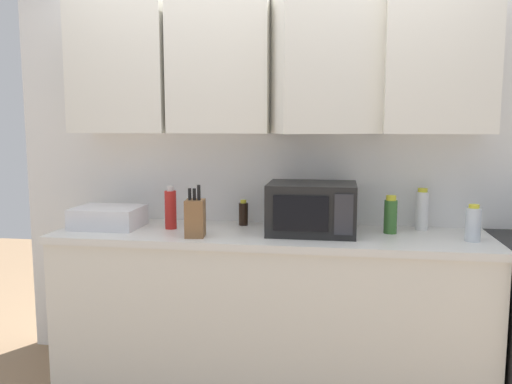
{
  "coord_description": "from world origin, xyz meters",
  "views": [
    {
      "loc": [
        0.38,
        -3.15,
        1.51
      ],
      "look_at": [
        -0.08,
        -0.25,
        1.12
      ],
      "focal_mm": 36.8,
      "sensor_mm": 36.0,
      "label": 1
    }
  ],
  "objects": [
    {
      "name": "wall_back_with_cabinets",
      "position": [
        0.0,
        -0.07,
        1.58
      ],
      "size": [
        3.28,
        0.52,
        2.6
      ],
      "color": "white",
      "rests_on": "ground_plane"
    },
    {
      "name": "counter_run",
      "position": [
        0.0,
        -0.3,
        0.45
      ],
      "size": [
        2.41,
        0.63,
        0.9
      ],
      "color": "white",
      "rests_on": "ground_plane"
    },
    {
      "name": "microwave",
      "position": [
        0.23,
        -0.28,
        1.04
      ],
      "size": [
        0.48,
        0.37,
        0.28
      ],
      "color": "black",
      "rests_on": "counter_run"
    },
    {
      "name": "dish_rack",
      "position": [
        -0.95,
        -0.3,
        0.96
      ],
      "size": [
        0.38,
        0.3,
        0.12
      ],
      "primitive_type": "cube",
      "color": "silver",
      "rests_on": "counter_run"
    },
    {
      "name": "knife_block",
      "position": [
        -0.38,
        -0.47,
        1.0
      ],
      "size": [
        0.11,
        0.13,
        0.28
      ],
      "color": "brown",
      "rests_on": "counter_run"
    },
    {
      "name": "bottle_white_jar",
      "position": [
        0.85,
        -0.09,
        1.02
      ],
      "size": [
        0.07,
        0.07,
        0.24
      ],
      "color": "white",
      "rests_on": "counter_run"
    },
    {
      "name": "bottle_clear_tall",
      "position": [
        1.07,
        -0.35,
        0.99
      ],
      "size": [
        0.08,
        0.08,
        0.19
      ],
      "color": "silver",
      "rests_on": "counter_run"
    },
    {
      "name": "bottle_green_oil",
      "position": [
        0.67,
        -0.21,
        1.0
      ],
      "size": [
        0.07,
        0.07,
        0.21
      ],
      "color": "#386B2D",
      "rests_on": "counter_run"
    },
    {
      "name": "bottle_soy_dark",
      "position": [
        -0.18,
        -0.11,
        0.97
      ],
      "size": [
        0.06,
        0.06,
        0.15
      ],
      "color": "black",
      "rests_on": "counter_run"
    },
    {
      "name": "bottle_red_sauce",
      "position": [
        -0.58,
        -0.28,
        1.02
      ],
      "size": [
        0.07,
        0.07,
        0.25
      ],
      "color": "red",
      "rests_on": "counter_run"
    }
  ]
}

